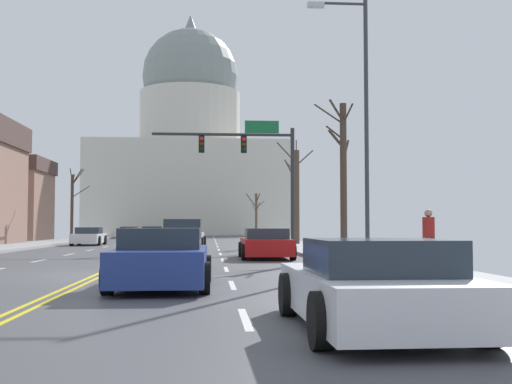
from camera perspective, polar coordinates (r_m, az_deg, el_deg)
name	(u,v)px	position (r m, az deg, el deg)	size (l,w,h in m)	color
ground	(100,274)	(18.03, -13.81, -7.16)	(20.00, 180.00, 0.20)	#49494E
signal_gantry	(254,157)	(35.30, -0.21, 3.16)	(7.91, 0.41, 7.05)	#28282D
street_lamp_right	(360,108)	(21.63, 9.28, 7.44)	(2.04, 0.24, 8.81)	#333338
capitol_building	(190,153)	(95.85, -5.97, 3.53)	(28.21, 20.48, 33.37)	beige
pickup_truck_near_00	(182,238)	(31.88, -6.64, -4.09)	(2.39, 5.38, 1.66)	#ADB2B7
sedan_near_01	(266,244)	(26.00, 0.89, -4.72)	(2.13, 4.56, 1.23)	#B71414
sedan_near_02	(171,250)	(20.05, -7.68, -5.21)	(2.11, 4.31, 1.21)	black
sedan_near_03	(162,260)	(13.99, -8.43, -6.05)	(2.14, 4.43, 1.29)	navy
sedan_near_04	(374,287)	(8.46, 10.58, -8.42)	(2.15, 4.28, 1.18)	silver
sedan_oncoming_00	(89,237)	(45.04, -14.79, -3.90)	(2.06, 4.39, 1.22)	silver
sedan_oncoming_01	(152,234)	(55.70, -9.30, -3.75)	(2.23, 4.40, 1.26)	#6B6056
sedan_oncoming_02	(129,233)	(67.26, -11.36, -3.61)	(2.06, 4.45, 1.22)	silver
bare_tree_00	(296,194)	(42.06, 3.64, -0.20)	(2.48, 2.03, 6.77)	#4C3D2D
bare_tree_02	(256,213)	(69.81, 0.01, -1.86)	(2.11, 1.65, 4.74)	brown
bare_tree_03	(73,203)	(54.81, -16.16, -0.98)	(2.01, 2.41, 6.07)	#423328
bare_tree_04	(343,173)	(26.98, 7.81, 1.68)	(1.50, 1.67, 6.50)	#423328
pedestrian_00	(429,235)	(18.60, 15.25, -3.78)	(0.35, 0.34, 1.67)	black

